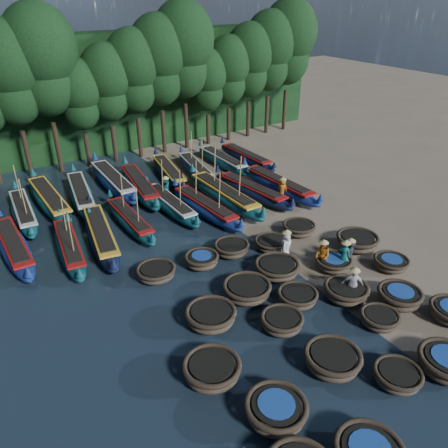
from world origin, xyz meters
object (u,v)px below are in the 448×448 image
long_boat_13 (140,185)px  long_boat_16 (223,160)px  coracle_8 (399,296)px  long_boat_7 (252,190)px  fisherman_2 (322,255)px  long_boat_0 (14,246)px  long_boat_8 (278,185)px  coracle_22 (232,248)px  long_boat_4 (170,204)px  fisherman_1 (344,254)px  coracle_18 (333,262)px  long_boat_15 (196,168)px  coracle_13 (346,291)px  long_boat_9 (24,212)px  coracle_20 (156,272)px  fisherman_4 (353,283)px  coracle_14 (391,263)px  coracle_15 (211,316)px  coracle_2 (397,376)px  coracle_6 (332,359)px  fisherman_5 (166,188)px  long_boat_1 (70,247)px  coracle_5 (276,410)px  coracle_7 (380,319)px  coracle_11 (282,322)px  long_boat_2 (101,235)px  fisherman_3 (349,252)px  long_boat_5 (205,207)px  long_boat_11 (81,194)px  coracle_23 (271,243)px  fisherman_0 (286,245)px  coracle_3 (447,363)px  coracle_12 (297,297)px  long_boat_10 (50,200)px  coracle_19 (357,241)px  long_boat_12 (113,181)px  coracle_24 (299,228)px  coracle_21 (202,260)px  coracle_10 (212,370)px  coracle_17 (277,268)px  long_boat_17 (246,157)px

long_boat_13 → long_boat_16: 8.10m
coracle_8 → long_boat_7: size_ratio=0.32×
long_boat_16 → fisherman_2: (-3.68, -15.73, 0.40)m
long_boat_0 → long_boat_8: bearing=-5.4°
coracle_22 → long_boat_4: 6.78m
fisherman_1 → coracle_18: bearing=22.3°
long_boat_15 → long_boat_13: bearing=-159.4°
coracle_13 → long_boat_9: (-11.49, 16.93, 0.08)m
coracle_20 → long_boat_7: (9.86, 5.49, 0.16)m
fisherman_4 → coracle_14: bearing=51.8°
coracle_15 → long_boat_8: 14.97m
coracle_2 → coracle_18: size_ratio=0.93×
coracle_6 → fisherman_5: fisherman_5 is taller
long_boat_1 → coracle_5: bearing=-71.6°
long_boat_4 → coracle_14: bearing=-61.8°
coracle_6 → coracle_7: bearing=11.3°
coracle_11 → long_boat_2: bearing=110.8°
coracle_6 → fisherman_3: fisherman_3 is taller
long_boat_0 → long_boat_5: (11.50, -1.35, -0.01)m
coracle_11 → long_boat_11: bearing=101.7°
coracle_23 → long_boat_5: size_ratio=0.29×
coracle_6 → fisherman_0: fisherman_0 is taller
long_boat_5 → long_boat_11: 8.95m
coracle_6 → coracle_8: bearing=12.4°
coracle_3 → coracle_12: coracle_3 is taller
long_boat_5 → coracle_18: bearing=-78.3°
long_boat_0 → long_boat_10: long_boat_10 is taller
fisherman_1 → coracle_19: bearing=-88.4°
long_boat_2 → long_boat_10: size_ratio=0.93×
long_boat_13 → coracle_19: bearing=-54.3°
coracle_5 → coracle_11: 4.61m
coracle_2 → fisherman_5: size_ratio=0.98×
coracle_8 → coracle_15: size_ratio=1.04×
long_boat_12 → fisherman_0: size_ratio=4.63×
coracle_13 → coracle_20: bearing=137.7°
coracle_24 → long_boat_13: bearing=118.4°
coracle_19 → long_boat_16: long_boat_16 is taller
coracle_21 → long_boat_8: (9.51, 5.48, 0.16)m
coracle_13 → coracle_10: bearing=-174.3°
coracle_17 → long_boat_0: 14.57m
long_boat_2 → long_boat_13: bearing=58.4°
coracle_19 → long_boat_17: (2.53, 14.81, 0.05)m
coracle_21 → long_boat_12: (-0.44, 12.52, 0.19)m
fisherman_4 → coracle_17: bearing=158.8°
coracle_11 → fisherman_0: 5.66m
coracle_20 → long_boat_1: 5.62m
coracle_15 → coracle_20: (-0.60, 4.48, -0.07)m
coracle_15 → long_boat_13: long_boat_13 is taller
coracle_7 → coracle_17: bearing=104.5°
coracle_11 → fisherman_2: bearing=28.2°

